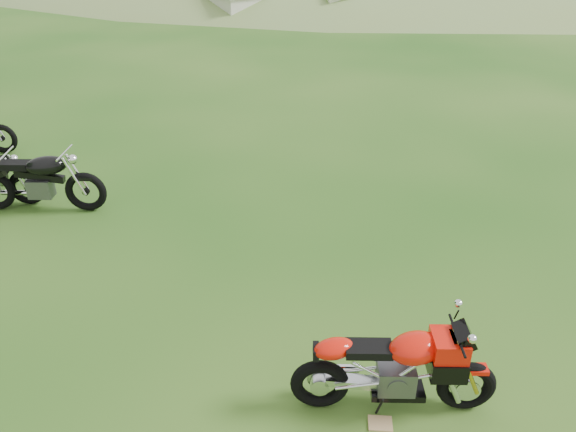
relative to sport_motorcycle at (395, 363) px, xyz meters
name	(u,v)px	position (x,y,z in m)	size (l,w,h in m)	color
ground	(274,294)	(-0.62, 2.00, -0.54)	(120.00, 120.00, 0.00)	#154A0F
sport_motorcycle	(395,363)	(0.00, 0.00, 0.00)	(1.81, 0.45, 1.08)	red
plywood_board	(380,424)	(-0.18, -0.18, -0.53)	(0.22, 0.18, 0.02)	tan
vintage_moto_b	(37,179)	(-3.51, 5.10, -0.02)	(1.99, 0.46, 1.05)	black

